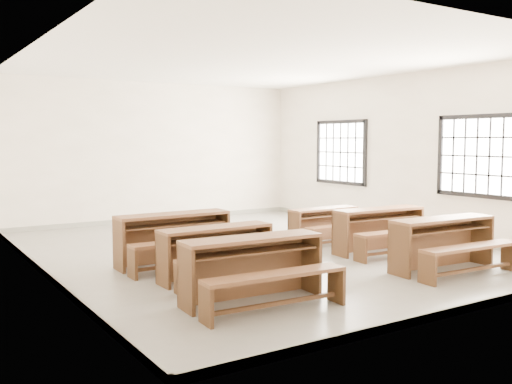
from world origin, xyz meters
TOP-DOWN VIEW (x-y plane):
  - room at (0.09, 0.00)m, footprint 8.50×8.50m
  - desk_set_0 at (-1.72, -2.66)m, footprint 1.75×0.97m
  - desk_set_1 at (-1.55, -1.47)m, footprint 1.61×0.86m
  - desk_set_2 at (-1.66, -0.33)m, footprint 1.74×0.90m
  - desk_set_3 at (1.46, -2.77)m, footprint 1.75×0.98m
  - desk_set_4 at (1.64, -1.31)m, footprint 1.70×0.96m
  - desk_set_5 at (1.48, -0.07)m, footprint 1.42×0.76m

SIDE VIEW (x-z plane):
  - desk_set_5 at x=1.48m, z-range 0.05..0.69m
  - desk_set_1 at x=-1.55m, z-range 0.06..0.78m
  - desk_set_4 at x=1.64m, z-range 0.06..0.80m
  - desk_set_3 at x=1.46m, z-range 0.06..0.83m
  - desk_set_0 at x=-1.72m, z-range 0.06..0.83m
  - desk_set_2 at x=-1.66m, z-range 0.06..0.85m
  - room at x=0.09m, z-range 0.54..3.74m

